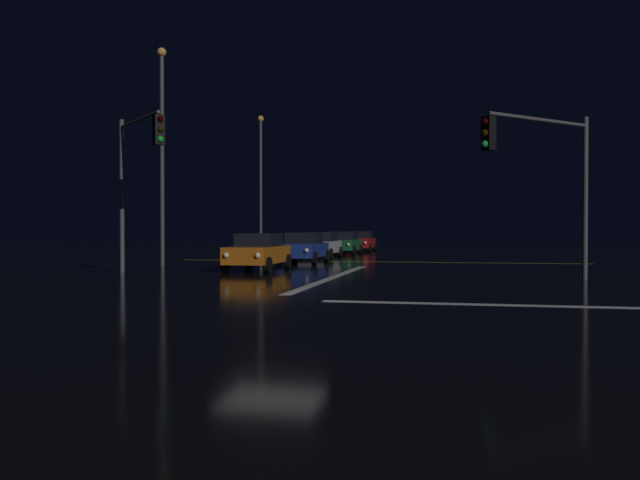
{
  "coord_description": "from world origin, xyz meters",
  "views": [
    {
      "loc": [
        4.69,
        -16.24,
        1.77
      ],
      "look_at": [
        -1.33,
        11.96,
        1.29
      ],
      "focal_mm": 38.24,
      "sensor_mm": 36.0,
      "label": 1
    }
  ],
  "objects_px": {
    "sedan_silver": "(321,245)",
    "sedan_green": "(344,243)",
    "sedan_orange": "(258,251)",
    "streetlamp_left_near": "(162,142)",
    "traffic_signal_ne": "(544,163)",
    "traffic_signal_nw": "(137,163)",
    "sedan_blue": "(304,247)",
    "streetlamp_left_far": "(261,175)",
    "sedan_red": "(361,241)"
  },
  "relations": [
    {
      "from": "sedan_silver",
      "to": "sedan_green",
      "type": "relative_size",
      "value": 1.0
    },
    {
      "from": "sedan_orange",
      "to": "streetlamp_left_near",
      "type": "height_order",
      "value": "streetlamp_left_near"
    },
    {
      "from": "sedan_silver",
      "to": "traffic_signal_ne",
      "type": "distance_m",
      "value": 20.23
    },
    {
      "from": "sedan_orange",
      "to": "traffic_signal_nw",
      "type": "distance_m",
      "value": 6.35
    },
    {
      "from": "sedan_green",
      "to": "streetlamp_left_near",
      "type": "relative_size",
      "value": 0.42
    },
    {
      "from": "sedan_orange",
      "to": "sedan_blue",
      "type": "relative_size",
      "value": 1.0
    },
    {
      "from": "sedan_green",
      "to": "streetlamp_left_far",
      "type": "height_order",
      "value": "streetlamp_left_far"
    },
    {
      "from": "traffic_signal_ne",
      "to": "streetlamp_left_far",
      "type": "relative_size",
      "value": 0.58
    },
    {
      "from": "sedan_red",
      "to": "streetlamp_left_far",
      "type": "relative_size",
      "value": 0.44
    },
    {
      "from": "traffic_signal_ne",
      "to": "streetlamp_left_far",
      "type": "bearing_deg",
      "value": 126.31
    },
    {
      "from": "streetlamp_left_far",
      "to": "sedan_silver",
      "type": "bearing_deg",
      "value": -47.19
    },
    {
      "from": "sedan_green",
      "to": "streetlamp_left_far",
      "type": "relative_size",
      "value": 0.44
    },
    {
      "from": "sedan_red",
      "to": "streetlamp_left_near",
      "type": "distance_m",
      "value": 23.68
    },
    {
      "from": "sedan_red",
      "to": "streetlamp_left_near",
      "type": "height_order",
      "value": "streetlamp_left_near"
    },
    {
      "from": "streetlamp_left_far",
      "to": "traffic_signal_nw",
      "type": "bearing_deg",
      "value": -84.89
    },
    {
      "from": "sedan_blue",
      "to": "streetlamp_left_far",
      "type": "xyz_separation_m",
      "value": [
        -6.0,
        12.06,
        4.77
      ]
    },
    {
      "from": "traffic_signal_nw",
      "to": "sedan_green",
      "type": "bearing_deg",
      "value": 80.1
    },
    {
      "from": "traffic_signal_nw",
      "to": "streetlamp_left_far",
      "type": "bearing_deg",
      "value": 95.11
    },
    {
      "from": "sedan_red",
      "to": "sedan_blue",
      "type": "bearing_deg",
      "value": -90.61
    },
    {
      "from": "sedan_blue",
      "to": "sedan_silver",
      "type": "xyz_separation_m",
      "value": [
        -0.37,
        5.98,
        0.0
      ]
    },
    {
      "from": "traffic_signal_nw",
      "to": "streetlamp_left_near",
      "type": "relative_size",
      "value": 0.59
    },
    {
      "from": "sedan_silver",
      "to": "sedan_green",
      "type": "bearing_deg",
      "value": 86.91
    },
    {
      "from": "sedan_red",
      "to": "traffic_signal_nw",
      "type": "xyz_separation_m",
      "value": [
        -4.18,
        -28.79,
        3.44
      ]
    },
    {
      "from": "sedan_green",
      "to": "sedan_red",
      "type": "bearing_deg",
      "value": 87.86
    },
    {
      "from": "sedan_blue",
      "to": "sedan_green",
      "type": "bearing_deg",
      "value": 90.16
    },
    {
      "from": "traffic_signal_ne",
      "to": "sedan_red",
      "type": "bearing_deg",
      "value": 109.9
    },
    {
      "from": "streetlamp_left_far",
      "to": "streetlamp_left_near",
      "type": "bearing_deg",
      "value": -90.0
    },
    {
      "from": "sedan_silver",
      "to": "traffic_signal_nw",
      "type": "relative_size",
      "value": 0.71
    },
    {
      "from": "sedan_blue",
      "to": "streetlamp_left_near",
      "type": "relative_size",
      "value": 0.42
    },
    {
      "from": "sedan_orange",
      "to": "sedan_red",
      "type": "distance_m",
      "value": 24.79
    },
    {
      "from": "sedan_silver",
      "to": "traffic_signal_ne",
      "type": "xyz_separation_m",
      "value": [
        11.06,
        -16.64,
        3.14
      ]
    },
    {
      "from": "sedan_blue",
      "to": "traffic_signal_nw",
      "type": "distance_m",
      "value": 11.7
    },
    {
      "from": "sedan_green",
      "to": "streetlamp_left_near",
      "type": "bearing_deg",
      "value": -110.28
    },
    {
      "from": "sedan_orange",
      "to": "sedan_green",
      "type": "distance_m",
      "value": 18.66
    },
    {
      "from": "sedan_blue",
      "to": "streetlamp_left_far",
      "type": "relative_size",
      "value": 0.44
    },
    {
      "from": "sedan_orange",
      "to": "sedan_red",
      "type": "bearing_deg",
      "value": 88.48
    },
    {
      "from": "sedan_green",
      "to": "traffic_signal_nw",
      "type": "bearing_deg",
      "value": -99.9
    },
    {
      "from": "traffic_signal_ne",
      "to": "streetlamp_left_near",
      "type": "bearing_deg",
      "value": 158.06
    },
    {
      "from": "sedan_green",
      "to": "sedan_red",
      "type": "xyz_separation_m",
      "value": [
        0.23,
        6.13,
        0.0
      ]
    },
    {
      "from": "sedan_orange",
      "to": "traffic_signal_ne",
      "type": "xyz_separation_m",
      "value": [
        11.15,
        -4.22,
        3.14
      ]
    },
    {
      "from": "traffic_signal_nw",
      "to": "traffic_signal_ne",
      "type": "relative_size",
      "value": 1.09
    },
    {
      "from": "sedan_silver",
      "to": "streetlamp_left_near",
      "type": "bearing_deg",
      "value": -119.59
    },
    {
      "from": "sedan_silver",
      "to": "traffic_signal_ne",
      "type": "height_order",
      "value": "traffic_signal_ne"
    },
    {
      "from": "sedan_silver",
      "to": "streetlamp_left_far",
      "type": "distance_m",
      "value": 9.57
    },
    {
      "from": "traffic_signal_ne",
      "to": "streetlamp_left_far",
      "type": "xyz_separation_m",
      "value": [
        -16.7,
        22.72,
        1.63
      ]
    },
    {
      "from": "traffic_signal_nw",
      "to": "traffic_signal_ne",
      "type": "xyz_separation_m",
      "value": [
        14.68,
        -0.21,
        -0.3
      ]
    },
    {
      "from": "sedan_silver",
      "to": "traffic_signal_ne",
      "type": "relative_size",
      "value": 0.77
    },
    {
      "from": "streetlamp_left_far",
      "to": "streetlamp_left_near",
      "type": "distance_m",
      "value": 16.0
    },
    {
      "from": "sedan_blue",
      "to": "traffic_signal_ne",
      "type": "relative_size",
      "value": 0.77
    },
    {
      "from": "sedan_orange",
      "to": "traffic_signal_nw",
      "type": "xyz_separation_m",
      "value": [
        -3.53,
        -4.01,
        3.44
      ]
    }
  ]
}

